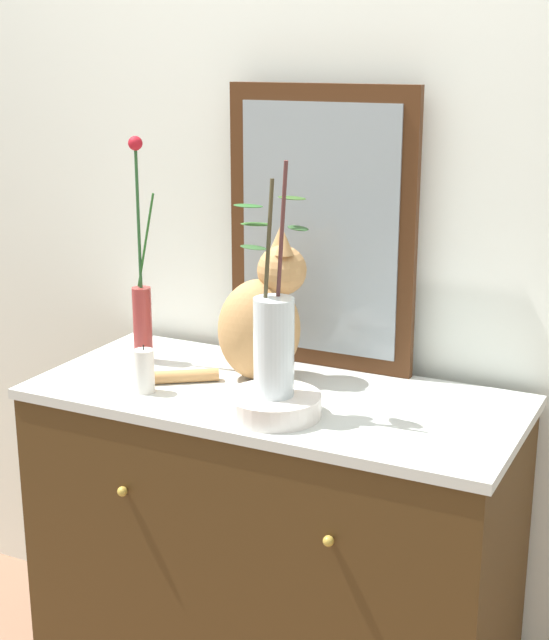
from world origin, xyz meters
name	(u,v)px	position (x,y,z in m)	size (l,w,h in m)	color
wall_back	(333,203)	(0.00, 0.34, 1.30)	(4.40, 0.08, 2.60)	white
sideboard	(274,559)	(0.00, 0.00, 0.45)	(1.17, 0.55, 0.89)	#432B12
mirror_leaning	(321,229)	(0.01, 0.24, 1.25)	(0.50, 0.03, 0.71)	#452511
cat_sitting	(262,319)	(-0.07, 0.08, 1.05)	(0.37, 0.30, 0.37)	tan
vase_slim_green	(142,305)	(-0.41, 0.06, 1.04)	(0.07, 0.05, 0.58)	maroon
bowl_porcelain	(274,405)	(0.06, -0.13, 0.92)	(0.21, 0.21, 0.05)	silver
vase_glass_clear	(274,340)	(0.06, -0.13, 1.07)	(0.17, 0.12, 0.52)	silver
candle_pillar	(144,371)	(-0.28, -0.13, 0.94)	(0.05, 0.05, 0.12)	silver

